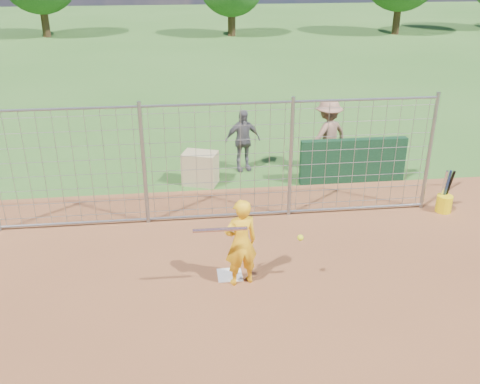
{
  "coord_description": "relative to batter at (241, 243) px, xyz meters",
  "views": [
    {
      "loc": [
        -0.76,
        -8.12,
        5.25
      ],
      "look_at": [
        0.3,
        0.8,
        1.15
      ],
      "focal_mm": 40.0,
      "sensor_mm": 36.0,
      "label": 1
    }
  ],
  "objects": [
    {
      "name": "backstop_fence",
      "position": [
        -0.17,
        2.44,
        0.47
      ],
      "size": [
        9.08,
        0.08,
        2.6
      ],
      "color": "gray",
      "rests_on": "ground"
    },
    {
      "name": "bystander_c",
      "position": [
        2.81,
        4.9,
        0.14
      ],
      "size": [
        1.38,
        1.16,
        1.86
      ],
      "primitive_type": "imported",
      "rotation": [
        0.0,
        0.0,
        3.61
      ],
      "color": "#90634E",
      "rests_on": "ground"
    },
    {
      "name": "bystander_b",
      "position": [
        0.67,
        5.14,
        0.01
      ],
      "size": [
        1.0,
        0.56,
        1.61
      ],
      "primitive_type": "imported",
      "rotation": [
        0.0,
        0.0,
        0.19
      ],
      "color": "#555459",
      "rests_on": "ground"
    },
    {
      "name": "home_plate",
      "position": [
        -0.17,
        0.24,
        -0.78
      ],
      "size": [
        0.43,
        0.43,
        0.02
      ],
      "primitive_type": "cube",
      "color": "silver",
      "rests_on": "ground"
    },
    {
      "name": "equipment_bin",
      "position": [
        -0.46,
        4.36,
        -0.39
      ],
      "size": [
        0.94,
        0.79,
        0.8
      ],
      "primitive_type": "cube",
      "rotation": [
        0.0,
        0.0,
        -0.34
      ],
      "color": "tan",
      "rests_on": "ground"
    },
    {
      "name": "batter",
      "position": [
        0.0,
        0.0,
        0.0
      ],
      "size": [
        0.65,
        0.51,
        1.58
      ],
      "primitive_type": "imported",
      "rotation": [
        0.0,
        0.0,
        3.4
      ],
      "color": "#FBB215",
      "rests_on": "ground"
    },
    {
      "name": "bucket_with_bats",
      "position": [
        4.73,
        2.2,
        -0.54
      ],
      "size": [
        0.34,
        0.34,
        0.97
      ],
      "color": "yellow",
      "rests_on": "ground"
    },
    {
      "name": "ground",
      "position": [
        -0.17,
        0.44,
        -0.79
      ],
      "size": [
        100.0,
        100.0,
        0.0
      ],
      "primitive_type": "plane",
      "color": "#2D591E",
      "rests_on": "ground"
    },
    {
      "name": "dugout_wall",
      "position": [
        3.23,
        4.04,
        -0.24
      ],
      "size": [
        2.6,
        0.2,
        1.1
      ],
      "primitive_type": "cube",
      "color": "#11381E",
      "rests_on": "ground"
    },
    {
      "name": "equipment_in_play",
      "position": [
        -0.05,
        -0.3,
        0.38
      ],
      "size": [
        1.8,
        0.19,
        0.38
      ],
      "color": "silver",
      "rests_on": "ground"
    }
  ]
}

